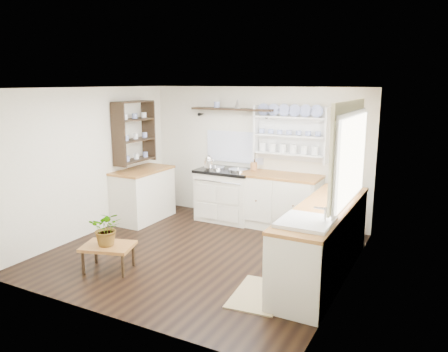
% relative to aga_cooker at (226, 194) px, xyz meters
% --- Properties ---
extents(floor, '(4.00, 3.80, 0.01)m').
position_rel_aga_cooker_xyz_m(floor, '(0.41, -1.57, -0.46)').
color(floor, black).
rests_on(floor, ground).
extents(wall_back, '(4.00, 0.02, 2.30)m').
position_rel_aga_cooker_xyz_m(wall_back, '(0.41, 0.33, 0.69)').
color(wall_back, beige).
rests_on(wall_back, ground).
extents(wall_right, '(0.02, 3.80, 2.30)m').
position_rel_aga_cooker_xyz_m(wall_right, '(2.41, -1.57, 0.69)').
color(wall_right, beige).
rests_on(wall_right, ground).
extents(wall_left, '(0.02, 3.80, 2.30)m').
position_rel_aga_cooker_xyz_m(wall_left, '(-1.59, -1.57, 0.69)').
color(wall_left, beige).
rests_on(wall_left, ground).
extents(ceiling, '(4.00, 3.80, 0.01)m').
position_rel_aga_cooker_xyz_m(ceiling, '(0.41, -1.57, 1.84)').
color(ceiling, white).
rests_on(ceiling, wall_back).
extents(window, '(0.08, 1.55, 1.22)m').
position_rel_aga_cooker_xyz_m(window, '(2.35, -1.42, 1.11)').
color(window, white).
rests_on(window, wall_right).
extents(aga_cooker, '(1.00, 0.70, 0.93)m').
position_rel_aga_cooker_xyz_m(aga_cooker, '(0.00, 0.00, 0.00)').
color(aga_cooker, silver).
rests_on(aga_cooker, floor).
extents(back_cabinets, '(1.27, 0.63, 0.90)m').
position_rel_aga_cooker_xyz_m(back_cabinets, '(1.01, 0.03, 0.00)').
color(back_cabinets, silver).
rests_on(back_cabinets, floor).
extents(right_cabinets, '(0.62, 2.43, 0.90)m').
position_rel_aga_cooker_xyz_m(right_cabinets, '(2.11, -1.47, 0.00)').
color(right_cabinets, silver).
rests_on(right_cabinets, floor).
extents(belfast_sink, '(0.55, 0.60, 0.45)m').
position_rel_aga_cooker_xyz_m(belfast_sink, '(2.11, -2.22, 0.34)').
color(belfast_sink, white).
rests_on(belfast_sink, right_cabinets).
extents(left_cabinets, '(0.62, 1.13, 0.90)m').
position_rel_aga_cooker_xyz_m(left_cabinets, '(-1.29, -0.67, 0.00)').
color(left_cabinets, silver).
rests_on(left_cabinets, floor).
extents(plate_rack, '(1.20, 0.22, 0.90)m').
position_rel_aga_cooker_xyz_m(plate_rack, '(1.06, 0.29, 1.10)').
color(plate_rack, white).
rests_on(plate_rack, wall_back).
extents(high_shelf, '(1.50, 0.29, 0.16)m').
position_rel_aga_cooker_xyz_m(high_shelf, '(0.01, 0.21, 1.45)').
color(high_shelf, black).
rests_on(high_shelf, wall_back).
extents(left_shelving, '(0.28, 0.80, 1.05)m').
position_rel_aga_cooker_xyz_m(left_shelving, '(-1.43, -0.67, 1.09)').
color(left_shelving, black).
rests_on(left_shelving, wall_left).
extents(kettle, '(0.17, 0.17, 0.20)m').
position_rel_aga_cooker_xyz_m(kettle, '(-0.28, -0.12, 0.57)').
color(kettle, silver).
rests_on(kettle, aga_cooker).
extents(utensil_crock, '(0.11, 0.11, 0.13)m').
position_rel_aga_cooker_xyz_m(utensil_crock, '(0.46, 0.11, 0.52)').
color(utensil_crock, '#9B6439').
rests_on(utensil_crock, back_cabinets).
extents(center_table, '(0.74, 0.62, 0.34)m').
position_rel_aga_cooker_xyz_m(center_table, '(-0.36, -2.59, -0.16)').
color(center_table, brown).
rests_on(center_table, floor).
extents(potted_plant, '(0.53, 0.51, 0.45)m').
position_rel_aga_cooker_xyz_m(potted_plant, '(-0.36, -2.59, 0.11)').
color(potted_plant, '#3F7233').
rests_on(potted_plant, center_table).
extents(floor_rug, '(0.63, 0.90, 0.02)m').
position_rel_aga_cooker_xyz_m(floor_rug, '(1.62, -2.32, -0.45)').
color(floor_rug, '#988A58').
rests_on(floor_rug, floor).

